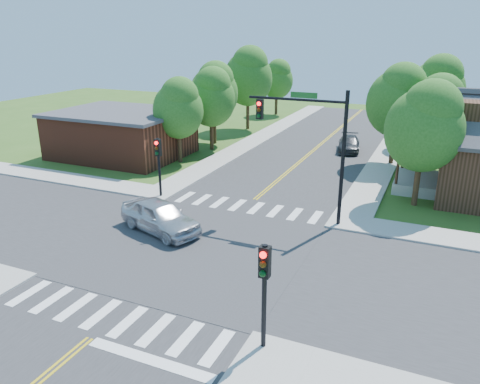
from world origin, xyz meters
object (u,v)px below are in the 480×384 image
at_px(signal_mast_ne, 312,135).
at_px(signal_pole_nw, 158,157).
at_px(signal_pole_se, 264,278).
at_px(car_dgrey, 349,144).
at_px(car_silver, 160,217).

xyz_separation_m(signal_mast_ne, signal_pole_nw, (-9.51, -0.01, -2.19)).
bearing_deg(signal_pole_nw, signal_mast_ne, 0.07).
bearing_deg(signal_pole_se, car_dgrey, 95.70).
bearing_deg(signal_mast_ne, car_silver, -145.95).
bearing_deg(signal_mast_ne, signal_pole_nw, -179.93).
bearing_deg(car_dgrey, signal_pole_nw, -126.84).
relative_size(signal_mast_ne, signal_pole_se, 1.89).
xyz_separation_m(signal_pole_se, signal_pole_nw, (-11.20, 11.20, 0.00)).
bearing_deg(car_silver, signal_pole_nw, 52.13).
distance_m(signal_pole_se, signal_pole_nw, 15.84).
bearing_deg(car_dgrey, car_silver, -114.68).
height_order(car_silver, car_dgrey, car_silver).
xyz_separation_m(car_silver, car_dgrey, (5.53, 21.09, -0.21)).
distance_m(car_silver, car_dgrey, 21.81).
relative_size(signal_mast_ne, car_dgrey, 1.57).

